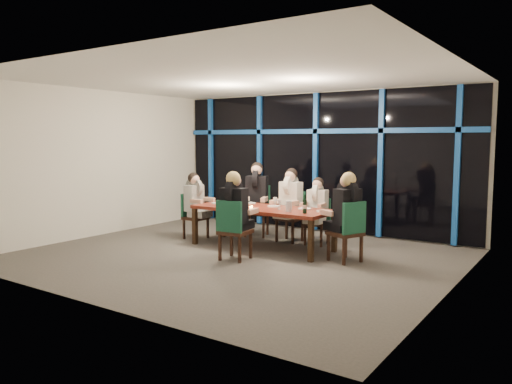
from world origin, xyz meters
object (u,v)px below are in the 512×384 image
dining_table (262,211)px  water_pitcher (289,206)px  diner_far_right (317,201)px  diner_end_right (346,203)px  diner_end_left (195,196)px  chair_far_left (257,208)px  chair_far_mid (292,213)px  diner_near_mid (235,202)px  chair_far_right (318,219)px  wine_bottle (305,206)px  diner_far_left (256,188)px  chair_near_mid (233,227)px  chair_end_left (193,213)px  chair_end_right (349,228)px  diner_far_mid (290,194)px

dining_table → water_pitcher: size_ratio=13.90×
diner_far_right → water_pitcher: 1.01m
diner_end_right → diner_end_left: bearing=-67.8°
chair_far_left → chair_far_mid: size_ratio=1.06×
diner_near_mid → chair_far_mid: bearing=-96.6°
chair_far_right → water_pitcher: bearing=-95.2°
wine_bottle → water_pitcher: wine_bottle is taller
chair_far_mid → diner_far_left: 0.96m
dining_table → chair_far_right: 1.14m
chair_near_mid → dining_table: bearing=-89.3°
water_pitcher → chair_far_mid: bearing=109.2°
diner_far_right → wine_bottle: bearing=-78.2°
diner_end_left → water_pitcher: 2.28m
diner_end_right → diner_near_mid: diner_near_mid is taller
chair_far_left → chair_far_mid: bearing=-27.0°
diner_near_mid → wine_bottle: (0.87, 0.78, -0.09)m
chair_end_left → diner_end_left: diner_end_left is taller
chair_far_right → diner_near_mid: bearing=-111.3°
chair_end_left → diner_near_mid: bearing=-118.2°
diner_end_left → diner_end_right: diner_end_right is taller
chair_end_right → chair_far_left: bearing=-89.9°
water_pitcher → chair_end_right: bearing=-4.1°
chair_near_mid → water_pitcher: 1.07m
chair_far_mid → chair_end_left: bearing=-152.7°
diner_far_left → diner_near_mid: bearing=-86.4°
diner_end_right → diner_near_mid: size_ratio=1.00×
chair_end_left → chair_near_mid: 2.09m
chair_end_right → diner_end_left: (-3.35, 0.11, 0.31)m
chair_end_left → chair_end_right: bearing=-91.5°
diner_end_right → water_pitcher: 1.02m
diner_far_left → diner_end_left: size_ratio=1.15×
diner_end_right → diner_near_mid: bearing=-36.5°
chair_near_mid → diner_near_mid: size_ratio=1.03×
chair_end_left → water_pitcher: size_ratio=4.83×
chair_far_right → diner_end_right: diner_end_right is taller
chair_far_right → chair_near_mid: (-0.56, -1.96, 0.07)m
chair_far_left → water_pitcher: 1.87m
wine_bottle → chair_near_mid: bearing=-134.9°
dining_table → wine_bottle: bearing=-12.2°
diner_far_right → wine_bottle: (0.30, -1.02, 0.03)m
diner_far_right → diner_far_left: bearing=172.8°
chair_far_left → water_pitcher: (1.43, -1.17, 0.26)m
chair_far_right → diner_far_right: bearing=-90.0°
dining_table → diner_far_left: bearing=129.4°
diner_end_left → wine_bottle: size_ratio=2.83×
chair_far_left → diner_far_mid: diner_far_mid is taller
diner_end_right → wine_bottle: 0.70m
diner_far_right → diner_end_right: (0.98, -0.91, 0.12)m
chair_far_mid → chair_end_right: chair_end_right is taller
diner_end_right → chair_far_mid: bearing=-98.1°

